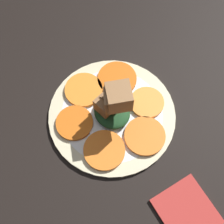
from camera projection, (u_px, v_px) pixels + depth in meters
table_slab at (112, 118)px, 71.05cm from camera, size 120.00×120.00×2.00cm
plate at (112, 115)px, 69.66cm from camera, size 28.27×28.27×1.05cm
carrot_slice_0 at (117, 79)px, 72.32cm from camera, size 9.11×9.11×0.80cm
carrot_slice_1 at (84, 90)px, 71.14cm from camera, size 8.67×8.67×0.80cm
carrot_slice_2 at (74, 123)px, 67.82cm from camera, size 8.13×8.13×0.80cm
carrot_slice_3 at (104, 150)px, 65.30cm from camera, size 8.81×8.81×0.80cm
carrot_slice_4 at (145, 136)px, 66.58cm from camera, size 8.85×8.85×0.80cm
carrot_slice_5 at (147, 102)px, 69.83cm from camera, size 7.65×7.65×0.80cm
center_pile at (114, 103)px, 64.65cm from camera, size 8.58×7.70×12.04cm
fork at (87, 123)px, 68.00cm from camera, size 17.97×3.52×0.40cm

